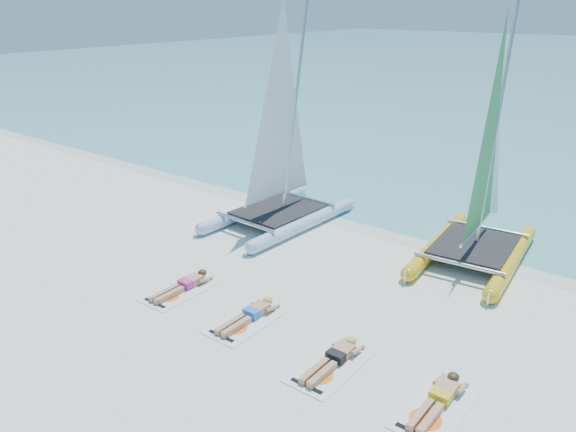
{
  "coord_description": "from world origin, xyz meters",
  "views": [
    {
      "loc": [
        7.47,
        -9.14,
        6.69
      ],
      "look_at": [
        -0.53,
        1.2,
        1.66
      ],
      "focal_mm": 35.0,
      "sensor_mm": 36.0,
      "label": 1
    }
  ],
  "objects_px": {
    "catamaran_blue": "(280,157)",
    "towel_d": "(434,409)",
    "sunbather_d": "(439,398)",
    "towel_b": "(245,322)",
    "sunbather_b": "(250,314)",
    "sunbather_a": "(184,284)",
    "towel_c": "(329,367)",
    "sunbather_c": "(335,358)",
    "catamaran_yellow": "(487,178)",
    "towel_a": "(179,291)"
  },
  "relations": [
    {
      "from": "sunbather_b",
      "to": "towel_d",
      "type": "relative_size",
      "value": 0.93
    },
    {
      "from": "sunbather_b",
      "to": "towel_d",
      "type": "height_order",
      "value": "sunbather_b"
    },
    {
      "from": "sunbather_c",
      "to": "towel_d",
      "type": "xyz_separation_m",
      "value": [
        2.13,
        -0.07,
        -0.11
      ]
    },
    {
      "from": "sunbather_c",
      "to": "sunbather_d",
      "type": "height_order",
      "value": "same"
    },
    {
      "from": "towel_c",
      "to": "towel_d",
      "type": "bearing_deg",
      "value": 3.32
    },
    {
      "from": "towel_d",
      "to": "sunbather_d",
      "type": "xyz_separation_m",
      "value": [
        0.0,
        0.19,
        0.11
      ]
    },
    {
      "from": "towel_b",
      "to": "sunbather_d",
      "type": "height_order",
      "value": "sunbather_d"
    },
    {
      "from": "towel_a",
      "to": "towel_c",
      "type": "xyz_separation_m",
      "value": [
        4.62,
        -0.28,
        0.0
      ]
    },
    {
      "from": "catamaran_yellow",
      "to": "towel_a",
      "type": "xyz_separation_m",
      "value": [
        -4.97,
        -6.79,
        -2.18
      ]
    },
    {
      "from": "towel_b",
      "to": "sunbather_b",
      "type": "xyz_separation_m",
      "value": [
        -0.0,
        0.19,
        0.11
      ]
    },
    {
      "from": "towel_c",
      "to": "towel_d",
      "type": "height_order",
      "value": "same"
    },
    {
      "from": "towel_a",
      "to": "catamaran_yellow",
      "type": "bearing_deg",
      "value": 53.79
    },
    {
      "from": "catamaran_yellow",
      "to": "towel_b",
      "type": "bearing_deg",
      "value": -117.27
    },
    {
      "from": "catamaran_yellow",
      "to": "sunbather_d",
      "type": "distance_m",
      "value": 7.28
    },
    {
      "from": "towel_b",
      "to": "sunbather_b",
      "type": "bearing_deg",
      "value": 90.0
    },
    {
      "from": "catamaran_yellow",
      "to": "sunbather_a",
      "type": "bearing_deg",
      "value": -132.34
    },
    {
      "from": "sunbather_a",
      "to": "sunbather_b",
      "type": "xyz_separation_m",
      "value": [
        2.22,
        -0.05,
        0.0
      ]
    },
    {
      "from": "catamaran_blue",
      "to": "towel_c",
      "type": "height_order",
      "value": "catamaran_blue"
    },
    {
      "from": "catamaran_blue",
      "to": "towel_d",
      "type": "bearing_deg",
      "value": -32.16
    },
    {
      "from": "towel_c",
      "to": "sunbather_c",
      "type": "relative_size",
      "value": 1.07
    },
    {
      "from": "sunbather_d",
      "to": "sunbather_c",
      "type": "bearing_deg",
      "value": -176.68
    },
    {
      "from": "catamaran_yellow",
      "to": "sunbather_d",
      "type": "relative_size",
      "value": 4.03
    },
    {
      "from": "catamaran_yellow",
      "to": "towel_c",
      "type": "relative_size",
      "value": 3.76
    },
    {
      "from": "towel_b",
      "to": "sunbather_d",
      "type": "xyz_separation_m",
      "value": [
        4.53,
        0.08,
        0.11
      ]
    },
    {
      "from": "towel_a",
      "to": "towel_d",
      "type": "relative_size",
      "value": 1.0
    },
    {
      "from": "towel_c",
      "to": "towel_d",
      "type": "relative_size",
      "value": 1.0
    },
    {
      "from": "sunbather_b",
      "to": "sunbather_c",
      "type": "xyz_separation_m",
      "value": [
        2.41,
        -0.23,
        0.0
      ]
    },
    {
      "from": "catamaran_blue",
      "to": "catamaran_yellow",
      "type": "xyz_separation_m",
      "value": [
        5.92,
        1.57,
        0.05
      ]
    },
    {
      "from": "towel_b",
      "to": "sunbather_c",
      "type": "relative_size",
      "value": 1.07
    },
    {
      "from": "towel_a",
      "to": "towel_c",
      "type": "height_order",
      "value": "same"
    },
    {
      "from": "towel_a",
      "to": "sunbather_b",
      "type": "relative_size",
      "value": 1.07
    },
    {
      "from": "catamaran_yellow",
      "to": "sunbather_b",
      "type": "height_order",
      "value": "catamaran_yellow"
    },
    {
      "from": "towel_a",
      "to": "towel_b",
      "type": "xyz_separation_m",
      "value": [
        2.22,
        -0.05,
        0.0
      ]
    },
    {
      "from": "sunbather_c",
      "to": "sunbather_d",
      "type": "distance_m",
      "value": 2.13
    },
    {
      "from": "catamaran_blue",
      "to": "sunbather_a",
      "type": "xyz_separation_m",
      "value": [
        0.95,
        -5.03,
        -2.02
      ]
    },
    {
      "from": "sunbather_b",
      "to": "sunbather_d",
      "type": "xyz_separation_m",
      "value": [
        4.53,
        -0.11,
        0.0
      ]
    },
    {
      "from": "catamaran_blue",
      "to": "sunbather_c",
      "type": "height_order",
      "value": "catamaran_blue"
    },
    {
      "from": "towel_a",
      "to": "towel_c",
      "type": "bearing_deg",
      "value": -3.42
    },
    {
      "from": "sunbather_d",
      "to": "towel_a",
      "type": "bearing_deg",
      "value": -179.67
    },
    {
      "from": "catamaran_blue",
      "to": "sunbather_d",
      "type": "xyz_separation_m",
      "value": [
        7.7,
        -5.18,
        -2.02
      ]
    },
    {
      "from": "towel_a",
      "to": "sunbather_b",
      "type": "distance_m",
      "value": 2.23
    },
    {
      "from": "catamaran_yellow",
      "to": "sunbather_b",
      "type": "xyz_separation_m",
      "value": [
        -2.75,
        -6.64,
        -2.07
      ]
    },
    {
      "from": "sunbather_a",
      "to": "towel_c",
      "type": "distance_m",
      "value": 4.65
    },
    {
      "from": "sunbather_d",
      "to": "towel_c",
      "type": "bearing_deg",
      "value": -171.56
    },
    {
      "from": "towel_b",
      "to": "towel_a",
      "type": "bearing_deg",
      "value": 178.82
    },
    {
      "from": "sunbather_b",
      "to": "sunbather_c",
      "type": "distance_m",
      "value": 2.42
    },
    {
      "from": "towel_d",
      "to": "sunbather_d",
      "type": "relative_size",
      "value": 1.07
    },
    {
      "from": "sunbather_b",
      "to": "towel_d",
      "type": "bearing_deg",
      "value": -3.78
    },
    {
      "from": "towel_c",
      "to": "sunbather_c",
      "type": "xyz_separation_m",
      "value": [
        0.0,
        0.19,
        0.11
      ]
    },
    {
      "from": "sunbather_a",
      "to": "towel_d",
      "type": "height_order",
      "value": "sunbather_a"
    }
  ]
}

